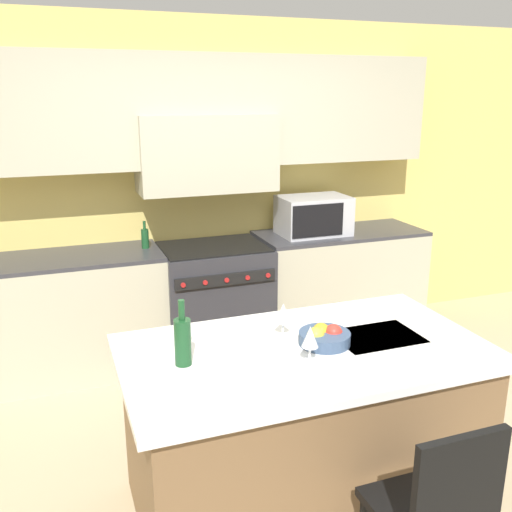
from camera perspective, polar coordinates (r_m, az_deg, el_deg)
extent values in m
plane|color=tan|center=(3.51, 4.39, -21.01)|extent=(10.00, 10.00, 0.00)
cube|color=#DBC166|center=(4.84, -5.60, 6.90)|extent=(10.00, 0.06, 2.70)
cube|color=#B2AD93|center=(4.58, -5.16, 14.27)|extent=(3.79, 0.34, 0.85)
cube|color=#B2AD93|center=(4.58, -4.96, 10.19)|extent=(1.09, 0.40, 0.60)
cube|color=#B2AD93|center=(4.59, -18.42, -5.95)|extent=(1.47, 0.62, 0.91)
cube|color=#333338|center=(4.44, -18.95, -0.29)|extent=(1.47, 0.62, 0.03)
cube|color=#B2AD93|center=(5.16, 8.24, -2.83)|extent=(1.47, 0.62, 0.91)
cube|color=#333338|center=(5.03, 8.46, 2.27)|extent=(1.47, 0.62, 0.03)
cube|color=#2D2D33|center=(4.73, -4.20, -4.49)|extent=(0.86, 0.66, 0.92)
cube|color=black|center=(4.59, -4.31, 0.94)|extent=(0.82, 0.61, 0.01)
cube|color=black|center=(4.32, -3.01, -2.36)|extent=(0.79, 0.02, 0.09)
cylinder|color=#B21E1E|center=(4.23, -7.31, -2.88)|extent=(0.04, 0.02, 0.04)
cylinder|color=#B21E1E|center=(4.27, -5.12, -2.64)|extent=(0.04, 0.02, 0.04)
cylinder|color=#B21E1E|center=(4.31, -2.97, -2.40)|extent=(0.04, 0.02, 0.04)
cylinder|color=#B21E1E|center=(4.36, -0.86, -2.17)|extent=(0.04, 0.02, 0.04)
cylinder|color=#B21E1E|center=(4.41, 1.19, -1.93)|extent=(0.04, 0.02, 0.04)
cube|color=#B7B7BC|center=(4.87, 5.76, 4.06)|extent=(0.58, 0.39, 0.33)
cube|color=black|center=(4.68, 6.23, 3.54)|extent=(0.45, 0.01, 0.27)
cube|color=brown|center=(3.10, 4.74, -17.04)|extent=(1.70, 0.93, 0.85)
cube|color=white|center=(2.88, 4.95, -9.55)|extent=(1.81, 1.02, 0.04)
cube|color=#2D2D30|center=(3.05, 11.99, -7.95)|extent=(0.44, 0.32, 0.01)
cylinder|color=#B2B2B7|center=(3.20, 10.19, -6.63)|extent=(0.02, 0.02, 0.00)
cube|color=black|center=(2.66, 16.47, -23.16)|extent=(0.42, 0.40, 0.04)
cube|color=black|center=(2.40, 19.65, -20.98)|extent=(0.40, 0.04, 0.44)
cylinder|color=#194723|center=(2.67, -7.34, -8.54)|extent=(0.08, 0.08, 0.22)
cylinder|color=#194723|center=(2.61, -7.46, -5.37)|extent=(0.03, 0.03, 0.10)
cylinder|color=white|center=(2.73, 5.37, -10.44)|extent=(0.07, 0.07, 0.01)
cylinder|color=white|center=(2.71, 5.39, -9.70)|extent=(0.01, 0.01, 0.07)
cone|color=white|center=(2.68, 5.44, -8.03)|extent=(0.08, 0.08, 0.10)
cylinder|color=white|center=(2.99, 2.71, -7.92)|extent=(0.07, 0.07, 0.01)
cylinder|color=white|center=(2.98, 2.72, -7.24)|extent=(0.01, 0.01, 0.07)
cone|color=white|center=(2.94, 2.74, -5.68)|extent=(0.08, 0.08, 0.10)
cylinder|color=#384C6B|center=(2.91, 6.86, -8.15)|extent=(0.26, 0.26, 0.06)
sphere|color=gold|center=(2.88, 5.99, -7.95)|extent=(0.09, 0.09, 0.09)
sphere|color=red|center=(2.92, 7.75, -7.66)|extent=(0.09, 0.09, 0.09)
sphere|color=gold|center=(2.93, 6.53, -7.52)|extent=(0.09, 0.09, 0.09)
cylinder|color=#194723|center=(4.51, -11.03, 1.71)|extent=(0.06, 0.06, 0.15)
cylinder|color=#194723|center=(4.48, -11.11, 3.04)|extent=(0.02, 0.02, 0.06)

